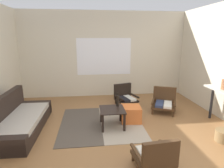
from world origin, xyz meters
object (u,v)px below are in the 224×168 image
object	(u,v)px
couch	(18,121)
coffee_table	(112,113)
armchair_striped_foreground	(155,156)
ottoman_orange	(131,114)
glass_bottle	(118,101)
armchair_corner	(164,101)
wicker_basket	(224,136)
armchair_by_window	(125,96)

from	to	relation	value
couch	coffee_table	xyz separation A→B (m)	(1.96, -0.07, 0.10)
armchair_striped_foreground	ottoman_orange	size ratio (longest dim) A/B	1.33
armchair_striped_foreground	ottoman_orange	distance (m)	1.71
glass_bottle	armchair_corner	bearing A→B (deg)	23.52
coffee_table	wicker_basket	world-z (taller)	coffee_table
couch	armchair_by_window	world-z (taller)	couch
coffee_table	couch	bearing A→B (deg)	178.09
coffee_table	ottoman_orange	world-z (taller)	coffee_table
couch	armchair_striped_foreground	distance (m)	2.85
coffee_table	armchair_by_window	bearing A→B (deg)	68.42
armchair_striped_foreground	wicker_basket	world-z (taller)	armchair_striped_foreground
couch	glass_bottle	size ratio (longest dim) A/B	6.48
armchair_by_window	armchair_striped_foreground	world-z (taller)	armchair_by_window
ottoman_orange	armchair_striped_foreground	bearing A→B (deg)	-91.00
ottoman_orange	glass_bottle	world-z (taller)	glass_bottle
ottoman_orange	wicker_basket	size ratio (longest dim) A/B	1.40
coffee_table	armchair_corner	bearing A→B (deg)	26.87
coffee_table	armchair_striped_foreground	distance (m)	1.55
armchair_striped_foreground	wicker_basket	distance (m)	1.70
coffee_table	glass_bottle	xyz separation A→B (m)	(0.14, 0.17, 0.21)
coffee_table	ottoman_orange	distance (m)	0.53
couch	armchair_striped_foreground	size ratio (longest dim) A/B	3.37
glass_bottle	wicker_basket	distance (m)	2.16
armchair_by_window	wicker_basket	size ratio (longest dim) A/B	2.14
armchair_striped_foreground	glass_bottle	xyz separation A→B (m)	(-0.29, 1.66, 0.29)
couch	glass_bottle	xyz separation A→B (m)	(2.10, 0.10, 0.32)
armchair_by_window	wicker_basket	distance (m)	2.65
armchair_striped_foreground	armchair_corner	distance (m)	2.45
armchair_striped_foreground	armchair_corner	world-z (taller)	armchair_corner
armchair_by_window	armchair_striped_foreground	bearing A→B (deg)	-92.15
armchair_by_window	ottoman_orange	size ratio (longest dim) A/B	1.53
glass_bottle	armchair_by_window	bearing A→B (deg)	71.73
armchair_corner	glass_bottle	xyz separation A→B (m)	(-1.31, -0.57, 0.26)
couch	glass_bottle	distance (m)	2.13
armchair_corner	wicker_basket	bearing A→B (deg)	-71.18
couch	armchair_striped_foreground	world-z (taller)	couch
coffee_table	glass_bottle	size ratio (longest dim) A/B	1.86
wicker_basket	glass_bottle	bearing A→B (deg)	151.24
wicker_basket	armchair_corner	bearing A→B (deg)	108.82
armchair_corner	glass_bottle	bearing A→B (deg)	-156.48
armchair_by_window	ottoman_orange	xyz separation A→B (m)	(-0.08, -1.14, -0.07)
armchair_corner	armchair_by_window	bearing A→B (deg)	145.75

